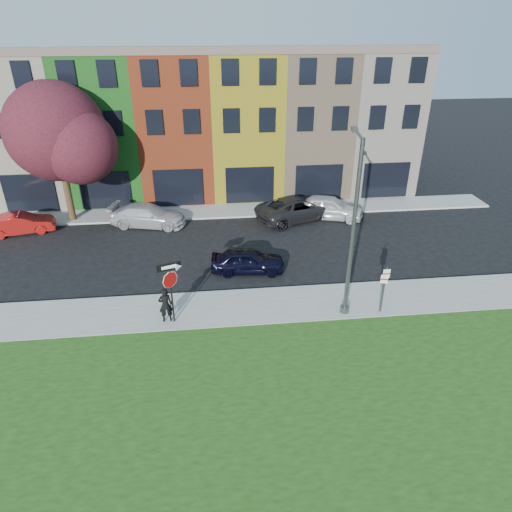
{
  "coord_description": "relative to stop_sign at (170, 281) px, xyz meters",
  "views": [
    {
      "loc": [
        -2.93,
        -14.71,
        12.15
      ],
      "look_at": [
        -0.88,
        4.0,
        2.21
      ],
      "focal_mm": 32.0,
      "sensor_mm": 36.0,
      "label": 1
    }
  ],
  "objects": [
    {
      "name": "sidewalk_far",
      "position": [
        1.74,
        12.84,
        -2.16
      ],
      "size": [
        40.0,
        2.4,
        0.12
      ],
      "primitive_type": "cube",
      "color": "gray",
      "rests_on": "ground"
    },
    {
      "name": "sedan_near",
      "position": [
        3.68,
        4.31,
        -1.56
      ],
      "size": [
        2.27,
        4.16,
        1.32
      ],
      "primitive_type": "imported",
      "rotation": [
        0.0,
        0.0,
        1.48
      ],
      "color": "black",
      "rests_on": "ground"
    },
    {
      "name": "man",
      "position": [
        -0.32,
        0.09,
        -1.27
      ],
      "size": [
        0.73,
        0.58,
        1.66
      ],
      "primitive_type": "imported",
      "rotation": [
        0.0,
        0.0,
        3.3
      ],
      "color": "black",
      "rests_on": "sidewalk_near"
    },
    {
      "name": "rowhouse_block",
      "position": [
        2.24,
        19.03,
        2.77
      ],
      "size": [
        30.0,
        10.12,
        10.0
      ],
      "color": "beige",
      "rests_on": "ground"
    },
    {
      "name": "parked_car_white",
      "position": [
        9.77,
        10.99,
        -1.44
      ],
      "size": [
        4.38,
        5.61,
        1.56
      ],
      "primitive_type": "imported",
      "rotation": [
        0.0,
        0.0,
        1.28
      ],
      "color": "silver",
      "rests_on": "ground"
    },
    {
      "name": "parking_sign_a",
      "position": [
        9.33,
        -0.27,
        -0.83
      ],
      "size": [
        0.31,
        0.12,
        2.02
      ],
      "rotation": [
        0.0,
        0.0,
        -0.28
      ],
      "color": "#4B4D51",
      "rests_on": "sidewalk_near"
    },
    {
      "name": "parking_sign_b",
      "position": [
        9.39,
        -0.27,
        -0.65
      ],
      "size": [
        0.32,
        0.08,
        2.34
      ],
      "rotation": [
        0.0,
        0.0,
        0.01
      ],
      "color": "#4B4D51",
      "rests_on": "sidewalk_near"
    },
    {
      "name": "street_lamp",
      "position": [
        7.76,
        0.09,
        1.91
      ],
      "size": [
        0.69,
        2.57,
        7.96
      ],
      "rotation": [
        0.0,
        0.0,
        -0.15
      ],
      "color": "#4B4D51",
      "rests_on": "sidewalk_near"
    },
    {
      "name": "ground",
      "position": [
        4.74,
        -2.16,
        -2.22
      ],
      "size": [
        120.0,
        120.0,
        0.0
      ],
      "primitive_type": "plane",
      "color": "black",
      "rests_on": "ground"
    },
    {
      "name": "stop_sign",
      "position": [
        0.0,
        0.0,
        0.0
      ],
      "size": [
        1.0,
        0.39,
        2.95
      ],
      "rotation": [
        0.0,
        0.0,
        0.34
      ],
      "color": "black",
      "rests_on": "sidewalk_near"
    },
    {
      "name": "sidewalk_near",
      "position": [
        6.74,
        0.84,
        -2.16
      ],
      "size": [
        40.0,
        3.0,
        0.12
      ],
      "primitive_type": "cube",
      "color": "gray",
      "rests_on": "ground"
    },
    {
      "name": "parked_car_red",
      "position": [
        -9.97,
        10.71,
        -1.57
      ],
      "size": [
        3.13,
        4.56,
        1.3
      ],
      "primitive_type": "imported",
      "rotation": [
        0.0,
        0.0,
        1.8
      ],
      "color": "maroon",
      "rests_on": "ground"
    },
    {
      "name": "parked_car_dark",
      "position": [
        7.69,
        11.02,
        -1.43
      ],
      "size": [
        6.49,
        7.46,
        1.58
      ],
      "primitive_type": "imported",
      "rotation": [
        0.0,
        0.0,
        1.95
      ],
      "color": "black",
      "rests_on": "ground"
    },
    {
      "name": "parked_car_silver",
      "position": [
        -2.17,
        11.04,
        -1.52
      ],
      "size": [
        3.98,
        5.65,
        1.4
      ],
      "primitive_type": "imported",
      "rotation": [
        0.0,
        0.0,
        1.36
      ],
      "color": "#B0B0B5",
      "rests_on": "ground"
    },
    {
      "name": "tree_purple",
      "position": [
        -7.17,
        12.43,
        3.53
      ],
      "size": [
        7.22,
        6.31,
        8.8
      ],
      "color": "#2F200F",
      "rests_on": "sidewalk_far"
    }
  ]
}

